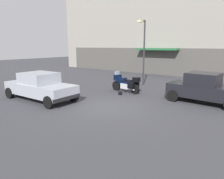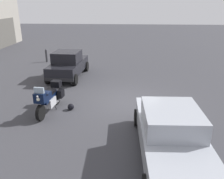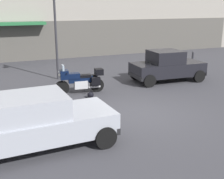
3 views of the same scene
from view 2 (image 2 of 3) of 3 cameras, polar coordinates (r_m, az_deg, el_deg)
name	(u,v)px [view 2 (image 2 of 3)]	position (r m, az deg, el deg)	size (l,w,h in m)	color
ground_plane	(130,102)	(11.19, 4.40, -3.04)	(80.00, 80.00, 0.00)	#38383D
motorcycle	(49,98)	(10.39, -14.99, -1.90)	(2.26, 0.85, 1.36)	black
helmet	(71,107)	(10.48, -9.92, -4.14)	(0.28, 0.28, 0.28)	black
car_hatchback_near	(68,64)	(14.85, -10.55, 5.96)	(3.94, 1.97, 1.64)	black
car_sedan_far	(170,132)	(7.40, 13.84, -9.97)	(4.62, 2.04, 1.56)	#9EA3AD
bollard_curbside	(46,55)	(19.22, -15.57, 7.99)	(0.16, 0.16, 1.00)	#333338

